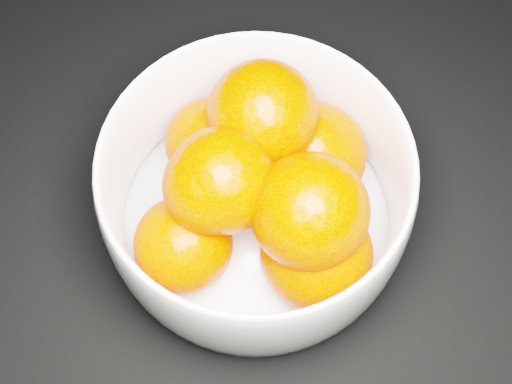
# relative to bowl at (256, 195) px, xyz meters

# --- Properties ---
(bowl) EXTENTS (0.23, 0.23, 0.11)m
(bowl) POSITION_rel_bowl_xyz_m (0.00, 0.00, 0.00)
(bowl) COLOR white
(bowl) RESTS_ON ground
(orange_pile) EXTENTS (0.17, 0.17, 0.13)m
(orange_pile) POSITION_rel_bowl_xyz_m (0.01, 0.00, 0.02)
(orange_pile) COLOR #F23B00
(orange_pile) RESTS_ON bowl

